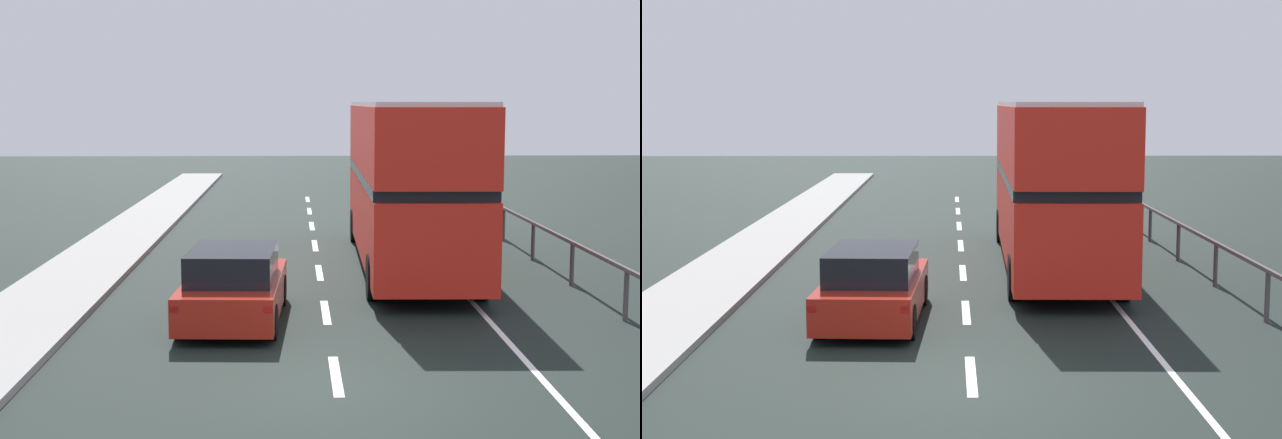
{
  "view_description": "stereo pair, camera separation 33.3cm",
  "coord_description": "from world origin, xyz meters",
  "views": [
    {
      "loc": [
        -0.67,
        -13.71,
        4.23
      ],
      "look_at": [
        -0.05,
        6.68,
        1.64
      ],
      "focal_mm": 52.06,
      "sensor_mm": 36.0,
      "label": 1
    },
    {
      "loc": [
        -0.33,
        -13.72,
        4.23
      ],
      "look_at": [
        -0.05,
        6.68,
        1.64
      ],
      "focal_mm": 52.06,
      "sensor_mm": 36.0,
      "label": 2
    }
  ],
  "objects": [
    {
      "name": "double_decker_bus_red",
      "position": [
        2.32,
        9.95,
        2.27
      ],
      "size": [
        2.82,
        11.5,
        4.23
      ],
      "rotation": [
        0.0,
        0.0,
        -0.02
      ],
      "color": "red",
      "rests_on": "ground"
    },
    {
      "name": "hatchback_car_near",
      "position": [
        -1.8,
        3.94,
        0.69
      ],
      "size": [
        2.01,
        4.33,
        1.46
      ],
      "rotation": [
        0.0,
        0.0,
        -0.05
      ],
      "color": "#A01F13",
      "rests_on": "ground"
    },
    {
      "name": "lane_paint_markings",
      "position": [
        1.95,
        8.19,
        0.0
      ],
      "size": [
        3.3,
        46.0,
        0.01
      ],
      "color": "silver",
      "rests_on": "ground"
    },
    {
      "name": "bridge_side_railing",
      "position": [
        5.8,
        9.0,
        0.85
      ],
      "size": [
        0.1,
        42.0,
        1.05
      ],
      "color": "#4C4447",
      "rests_on": "ground"
    },
    {
      "name": "ground_plane",
      "position": [
        0.0,
        0.0,
        -0.05
      ],
      "size": [
        73.89,
        120.0,
        0.1
      ],
      "primitive_type": "cube",
      "color": "black"
    }
  ]
}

